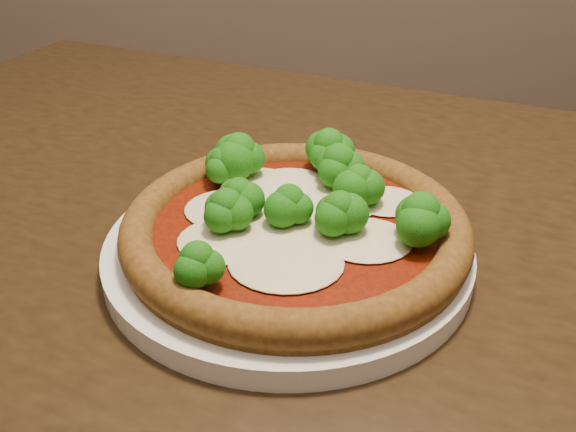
{
  "coord_description": "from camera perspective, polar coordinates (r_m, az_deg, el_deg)",
  "views": [
    {
      "loc": [
        -0.03,
        -0.34,
        1.04
      ],
      "look_at": [
        -0.06,
        0.09,
        0.79
      ],
      "focal_mm": 40.0,
      "sensor_mm": 36.0,
      "label": 1
    }
  ],
  "objects": [
    {
      "name": "dining_table",
      "position": [
        0.62,
        7.71,
        -8.89
      ],
      "size": [
        1.48,
        1.13,
        0.75
      ],
      "rotation": [
        0.0,
        0.0,
        -0.36
      ],
      "color": "black",
      "rests_on": "floor"
    },
    {
      "name": "plate",
      "position": [
        0.51,
        0.0,
        -2.98
      ],
      "size": [
        0.29,
        0.29,
        0.02
      ],
      "primitive_type": "cylinder",
      "color": "white",
      "rests_on": "dining_table"
    },
    {
      "name": "pizza",
      "position": [
        0.5,
        0.75,
        -0.2
      ],
      "size": [
        0.27,
        0.27,
        0.06
      ],
      "rotation": [
        0.0,
        0.0,
        0.35
      ],
      "color": "brown",
      "rests_on": "plate"
    }
  ]
}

